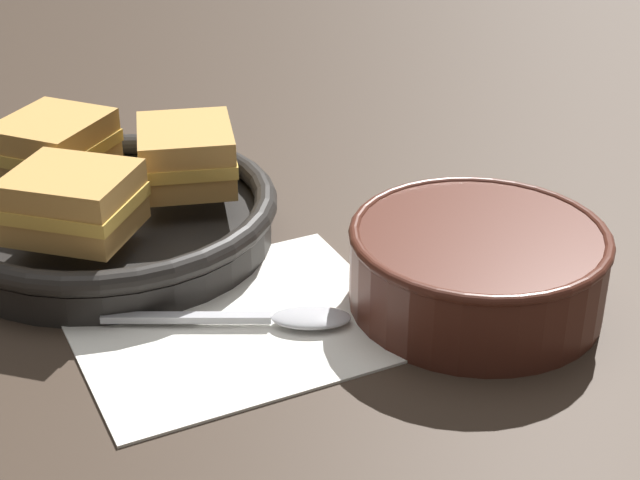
% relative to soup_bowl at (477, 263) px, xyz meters
% --- Properties ---
extents(ground_plane, '(4.00, 4.00, 0.00)m').
position_rel_soup_bowl_xyz_m(ground_plane, '(-0.08, 0.09, -0.03)').
color(ground_plane, '#382B21').
extents(napkin, '(0.23, 0.20, 0.00)m').
position_rel_soup_bowl_xyz_m(napkin, '(-0.16, 0.06, -0.03)').
color(napkin, white).
rests_on(napkin, ground_plane).
extents(soup_bowl, '(0.18, 0.18, 0.06)m').
position_rel_soup_bowl_xyz_m(soup_bowl, '(0.00, 0.00, 0.00)').
color(soup_bowl, '#4C2319').
rests_on(soup_bowl, ground_plane).
extents(spoon, '(0.15, 0.10, 0.01)m').
position_rel_soup_bowl_xyz_m(spoon, '(-0.13, 0.04, -0.03)').
color(spoon, '#B7B7BC').
rests_on(spoon, napkin).
extents(skillet, '(0.32, 0.29, 0.04)m').
position_rel_soup_bowl_xyz_m(skillet, '(-0.19, 0.22, -0.01)').
color(skillet, black).
rests_on(skillet, ground_plane).
extents(sandwich_near_left, '(0.11, 0.11, 0.05)m').
position_rel_soup_bowl_xyz_m(sandwich_near_left, '(-0.21, 0.28, 0.03)').
color(sandwich_near_left, '#C18E47').
rests_on(sandwich_near_left, skillet).
extents(sandwich_near_right, '(0.11, 0.11, 0.05)m').
position_rel_soup_bowl_xyz_m(sandwich_near_right, '(-0.23, 0.17, 0.03)').
color(sandwich_near_right, '#C18E47').
rests_on(sandwich_near_right, skillet).
extents(sandwich_far_left, '(0.10, 0.10, 0.05)m').
position_rel_soup_bowl_xyz_m(sandwich_far_left, '(-0.12, 0.21, 0.03)').
color(sandwich_far_left, '#C18E47').
rests_on(sandwich_far_left, skillet).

